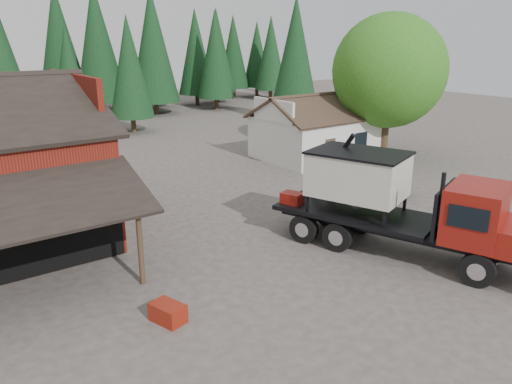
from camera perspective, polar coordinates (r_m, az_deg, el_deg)
ground at (r=20.03m, az=4.70°, el=-8.17°), size 120.00×120.00×0.00m
farmhouse at (r=37.08m, az=6.87°, el=6.57°), size 8.60×6.42×4.65m
deciduous_tree at (r=37.39m, az=14.99°, el=12.77°), size 8.00×8.00×10.20m
conifer_backdrop at (r=57.45m, az=-24.08°, el=7.40°), size 76.00×16.00×16.00m
near_pine_b at (r=47.16m, az=-14.28°, el=13.69°), size 3.96×3.96×10.40m
near_pine_c at (r=52.13m, az=4.53°, el=15.59°), size 4.84×4.84×12.40m
feed_truck at (r=20.98m, az=15.92°, el=-1.11°), size 6.10×10.75×4.71m
silver_car at (r=27.40m, az=12.56°, el=0.64°), size 6.89×4.28×1.78m
equip_box at (r=16.42m, az=-10.04°, el=-13.42°), size 0.99×1.26×0.60m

